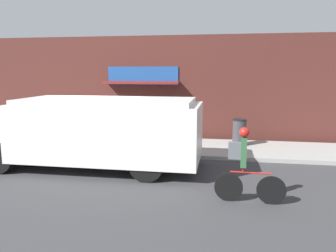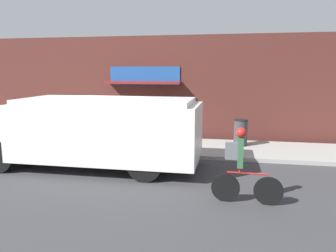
% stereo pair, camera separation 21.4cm
% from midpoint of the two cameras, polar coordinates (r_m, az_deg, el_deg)
% --- Properties ---
extents(ground_plane, '(70.00, 70.00, 0.00)m').
position_cam_midpoint_polar(ground_plane, '(11.30, -10.49, -5.00)').
color(ground_plane, '#38383A').
extents(sidewalk, '(28.00, 2.73, 0.13)m').
position_cam_midpoint_polar(sidewalk, '(12.53, -8.24, -3.20)').
color(sidewalk, '#999993').
rests_on(sidewalk, ground_plane).
extents(storefront, '(17.69, 0.76, 4.23)m').
position_cam_midpoint_polar(storefront, '(13.94, -6.01, 6.66)').
color(storefront, '#4C231E').
rests_on(storefront, ground_plane).
extents(school_bus, '(6.79, 2.70, 2.04)m').
position_cam_midpoint_polar(school_bus, '(9.73, -12.17, -0.81)').
color(school_bus, white).
rests_on(school_bus, ground_plane).
extents(cyclist, '(1.51, 0.22, 1.64)m').
position_cam_midpoint_polar(cyclist, '(7.17, 13.56, -6.78)').
color(cyclist, black).
rests_on(cyclist, ground_plane).
extents(trash_bin, '(0.49, 0.49, 0.95)m').
position_cam_midpoint_polar(trash_bin, '(12.17, 13.02, -1.12)').
color(trash_bin, '#38383D').
rests_on(trash_bin, sidewalk).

